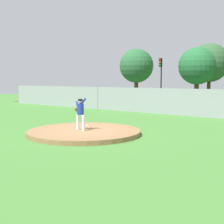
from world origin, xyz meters
The scene contains 13 objects.
ground_plane centered at (0.00, 6.00, 0.00)m, with size 80.00×80.00×0.00m, color #427A33.
asphalt_strip centered at (0.00, 14.50, 0.00)m, with size 44.00×7.00×0.01m, color #2B2B2D.
pitchers_mound centered at (0.00, 0.00, 0.10)m, with size 5.31×5.31×0.20m, color olive.
pitcher_youth centered at (-0.12, -0.13, 1.11)m, with size 0.82×0.32×1.54m.
baseball centered at (-0.65, 0.91, 0.24)m, with size 0.07×0.07×0.07m, color white.
chainlink_fence centered at (0.00, 10.00, 0.97)m, with size 38.86×0.07×2.05m.
parked_car_white centered at (-10.29, 14.96, 0.81)m, with size 2.06×4.70×1.70m.
parked_car_navy centered at (-7.02, 14.34, 0.77)m, with size 1.99×4.37×1.61m.
traffic_cone_orange centered at (-1.27, 11.64, 0.26)m, with size 0.40×0.40×0.55m.
traffic_light_near centered at (-6.53, 18.92, 3.32)m, with size 0.28×0.46×4.86m.
tree_broad_right centered at (-11.69, 21.96, 4.30)m, with size 4.23×4.23×6.44m.
tree_broad_left centered at (-3.75, 21.96, 4.05)m, with size 4.07×4.07×6.11m.
tree_leaning_west centered at (-3.12, 23.87, 4.47)m, with size 4.35×4.35×6.66m.
Camera 1 is at (9.93, -10.52, 2.56)m, focal length 49.57 mm.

